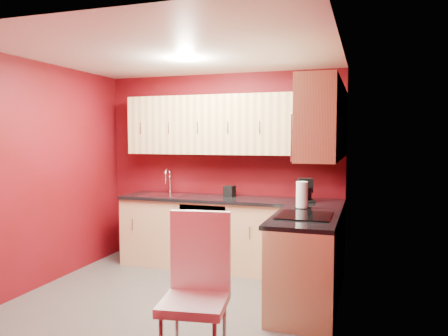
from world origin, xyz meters
The scene contains 21 objects.
floor centered at (0.00, 0.00, 0.00)m, with size 3.20×3.20×0.00m, color #494745.
ceiling centered at (0.00, 0.00, 2.50)m, with size 3.20×3.20×0.00m, color white.
wall_back centered at (0.00, 1.50, 1.25)m, with size 3.20×3.20×0.00m, color #5F0914.
wall_front centered at (0.00, -1.50, 1.25)m, with size 3.20×3.20×0.00m, color #5F0914.
wall_left centered at (-1.60, 0.00, 1.25)m, with size 3.00×3.00×0.00m, color #5F0914.
wall_right centered at (1.60, 0.00, 1.25)m, with size 3.00×3.00×0.00m, color #5F0914.
base_cabinets_back centered at (0.20, 1.20, 0.43)m, with size 2.80×0.60×0.87m, color tan.
base_cabinets_right centered at (1.30, 0.25, 0.43)m, with size 0.60×1.30×0.87m, color tan.
countertop_back centered at (0.20, 1.19, 0.89)m, with size 2.80×0.63×0.04m, color black.
countertop_right centered at (1.29, 0.23, 0.89)m, with size 0.63×1.27×0.04m, color black.
upper_cabinets_back centered at (0.20, 1.32, 1.83)m, with size 2.80×0.35×0.75m, color #E7C783.
upper_cabinets_right centered at (1.42, 0.44, 1.89)m, with size 0.35×1.55×0.75m.
microwave centered at (1.39, 0.20, 1.66)m, with size 0.42×0.76×0.42m.
cooktop centered at (1.28, 0.20, 0.92)m, with size 0.50×0.55×0.01m, color black.
sink centered at (-0.70, 1.20, 0.94)m, with size 0.52×0.42×0.35m.
dishwasher_front centered at (-0.05, 0.91, 0.43)m, with size 0.60×0.02×0.82m, color black.
downlight centered at (0.00, 0.30, 2.48)m, with size 0.20×0.20×0.01m, color white.
coffee_maker centered at (1.18, 1.12, 1.05)m, with size 0.17×0.22×0.28m, color black, non-canonical shape.
napkin_holder centered at (0.17, 1.32, 0.98)m, with size 0.13×0.13×0.14m, color black, non-canonical shape.
paper_towel centered at (1.19, 0.65, 1.05)m, with size 0.16×0.16×0.29m, color white, non-canonical shape.
dining_chair centered at (0.70, -1.20, 0.56)m, with size 0.45×0.47×1.12m, color white, non-canonical shape.
Camera 1 is at (1.84, -3.99, 1.66)m, focal length 35.00 mm.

